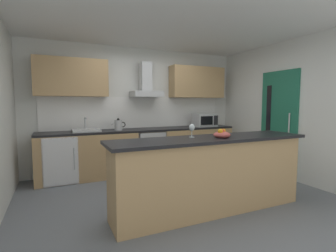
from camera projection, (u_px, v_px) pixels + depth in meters
name	position (u px, v px, depth m)	size (l,w,h in m)	color
ground	(174.00, 194.00, 3.99)	(5.63, 4.51, 0.02)	slate
ceiling	(174.00, 24.00, 3.76)	(5.63, 4.51, 0.02)	white
wall_back	(138.00, 109.00, 5.52)	(5.63, 0.12, 2.60)	silver
wall_right	(285.00, 110.00, 4.85)	(0.12, 4.51, 2.60)	silver
backsplash_tile	(139.00, 112.00, 5.46)	(3.93, 0.02, 0.66)	white
counter_back	(144.00, 150.00, 5.25)	(4.07, 0.60, 0.90)	tan
counter_island	(211.00, 174.00, 3.33)	(2.73, 0.64, 0.99)	tan
upper_cabinets	(141.00, 80.00, 5.26)	(4.02, 0.32, 0.70)	tan
side_door	(278.00, 124.00, 4.91)	(0.08, 0.85, 2.05)	#1E664C
oven	(149.00, 150.00, 5.27)	(0.60, 0.62, 0.80)	slate
refrigerator	(60.00, 159.00, 4.57)	(0.58, 0.60, 0.85)	white
microwave	(205.00, 120.00, 5.75)	(0.50, 0.38, 0.30)	#B7BABC
sink	(86.00, 130.00, 4.73)	(0.50, 0.40, 0.26)	silver
kettle	(118.00, 125.00, 4.93)	(0.29, 0.15, 0.24)	#B7BABC
range_hood	(146.00, 86.00, 5.27)	(0.62, 0.45, 0.72)	#B7BABC
wine_glass	(192.00, 128.00, 3.27)	(0.08, 0.08, 0.18)	silver
fruit_bowl	(222.00, 134.00, 3.27)	(0.22, 0.22, 0.13)	#B24C47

